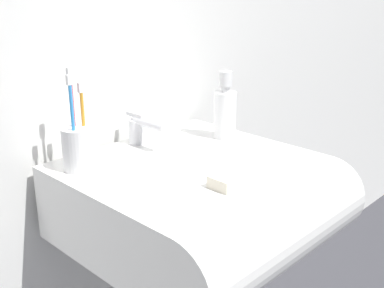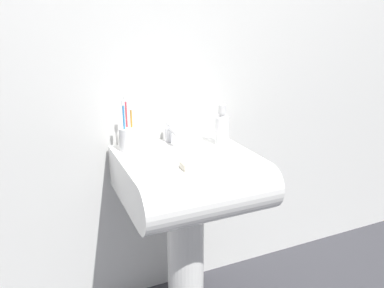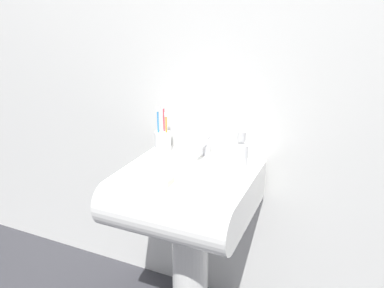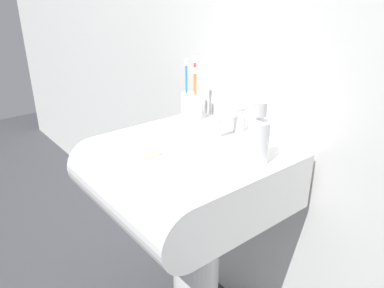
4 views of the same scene
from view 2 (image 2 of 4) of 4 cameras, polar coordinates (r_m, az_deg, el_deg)
The scene contains 7 objects.
wall_back at distance 1.62m, azimuth -4.91°, elevation 15.81°, with size 5.00×0.05×2.40m, color silver.
sink_pedestal at distance 1.68m, azimuth -0.99°, elevation -16.85°, with size 0.16×0.16×0.60m, color white.
sink_basin at distance 1.44m, azimuth -0.12°, elevation -5.46°, with size 0.51×0.52×0.17m.
faucet at distance 1.59m, azimuth -3.37°, elevation 1.72°, with size 0.04×0.13×0.08m.
toothbrush_cup at distance 1.51m, azimuth -9.66°, elevation 0.89°, with size 0.07×0.07×0.22m.
soap_bottle at distance 1.56m, azimuth 4.55°, elevation 2.38°, with size 0.06×0.06×0.17m.
bar_soap at distance 1.31m, azimuth -0.17°, elevation -3.28°, with size 0.07×0.05×0.02m, color silver.
Camera 2 is at (-0.53, -1.27, 1.26)m, focal length 35.00 mm.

